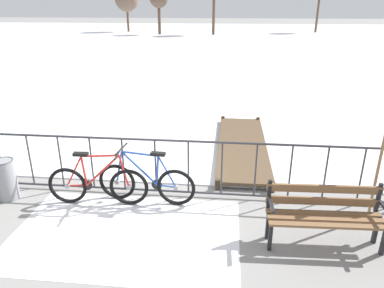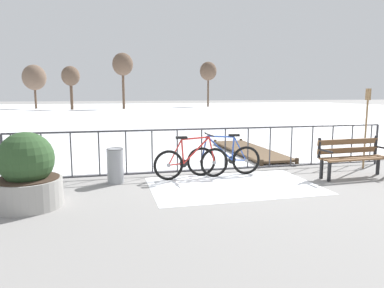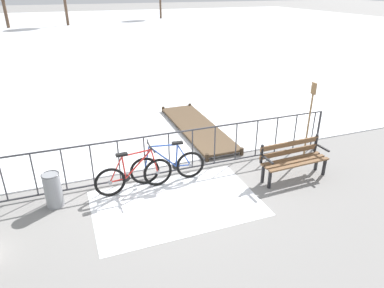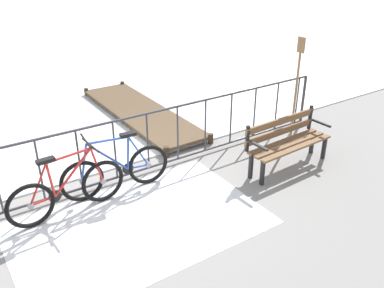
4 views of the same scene
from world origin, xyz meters
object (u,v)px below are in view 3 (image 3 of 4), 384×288
at_px(bicycle_near_railing, 168,166).
at_px(bicycle_second, 134,176).
at_px(park_bench, 293,157).
at_px(trash_bin, 53,190).
at_px(oar_upright, 310,116).

distance_m(bicycle_near_railing, bicycle_second, 0.81).
distance_m(bicycle_second, park_bench, 3.60).
distance_m(bicycle_second, trash_bin, 1.64).
distance_m(bicycle_near_railing, trash_bin, 2.44).
distance_m(bicycle_second, oar_upright, 4.50).
bearing_deg(bicycle_near_railing, park_bench, -16.98).
height_order(park_bench, trash_bin, park_bench).
height_order(bicycle_second, park_bench, bicycle_second).
distance_m(bicycle_near_railing, park_bench, 2.86).
height_order(park_bench, oar_upright, oar_upright).
xyz_separation_m(park_bench, trash_bin, (-5.17, 0.70, -0.14)).
height_order(bicycle_second, oar_upright, oar_upright).
relative_size(bicycle_near_railing, park_bench, 1.06).
height_order(bicycle_second, trash_bin, bicycle_second).
bearing_deg(bicycle_second, trash_bin, 179.48).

